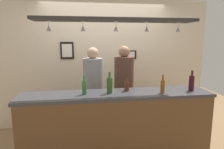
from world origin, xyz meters
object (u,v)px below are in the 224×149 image
Objects in this scene: bottle_beer_brown_stubby at (127,86)px; bottle_champagne_green at (110,85)px; bottle_beer_green_import at (84,87)px; person_right_brown_shirt at (124,84)px; person_middle_grey_shirt at (93,86)px; bottle_beer_amber_tall at (163,86)px; picture_frame_lower_pair at (129,55)px; bottle_wine_dark_red at (191,83)px; picture_frame_caricature at (67,51)px.

bottle_champagne_green is (-0.26, -0.07, 0.05)m from bottle_beer_brown_stubby.
bottle_beer_brown_stubby is at bearing 8.38° from bottle_beer_green_import.
person_right_brown_shirt reaches higher than bottle_champagne_green.
person_right_brown_shirt is (0.54, 0.00, 0.01)m from person_middle_grey_shirt.
bottle_beer_brown_stubby is at bearing 157.94° from bottle_beer_amber_tall.
person_middle_grey_shirt is at bearing -138.78° from picture_frame_lower_pair.
bottle_wine_dark_red reaches higher than bottle_beer_brown_stubby.
bottle_champagne_green is at bearing -74.48° from person_middle_grey_shirt.
person_right_brown_shirt is at bearing 0.00° from person_middle_grey_shirt.
bottle_beer_green_import is at bearing -177.38° from bottle_champagne_green.
person_middle_grey_shirt reaches higher than bottle_beer_brown_stubby.
picture_frame_caricature is at bearing 180.00° from picture_frame_lower_pair.
person_right_brown_shirt is 6.47× the size of bottle_beer_green_import.
bottle_beer_brown_stubby is at bearing -105.01° from picture_frame_lower_pair.
bottle_champagne_green is at bearing 2.62° from bottle_beer_green_import.
person_middle_grey_shirt reaches higher than bottle_wine_dark_red.
person_middle_grey_shirt is 0.73m from bottle_champagne_green.
bottle_champagne_green is 1.59m from picture_frame_caricature.
picture_frame_lower_pair reaches higher than bottle_beer_green_import.
picture_frame_caricature is at bearing 142.29° from bottle_wine_dark_red.
person_right_brown_shirt is at bearing 81.48° from bottle_beer_brown_stubby.
person_middle_grey_shirt is at bearing -56.43° from picture_frame_caricature.
person_middle_grey_shirt reaches higher than bottle_champagne_green.
picture_frame_lower_pair is (-0.12, 1.50, 0.32)m from bottle_beer_amber_tall.
bottle_beer_green_import is at bearing 178.58° from bottle_wine_dark_red.
bottle_beer_amber_tall is at bearing -9.04° from bottle_champagne_green.
picture_frame_lower_pair is (0.97, 1.40, 0.32)m from bottle_beer_green_import.
bottle_beer_green_import is 1.00× the size of bottle_beer_amber_tall.
person_middle_grey_shirt is at bearing 126.66° from bottle_beer_brown_stubby.
bottle_wine_dark_red is (1.40, -0.74, 0.17)m from person_middle_grey_shirt.
person_middle_grey_shirt is 5.53× the size of picture_frame_lower_pair.
picture_frame_caricature is at bearing 132.79° from bottle_beer_amber_tall.
picture_frame_caricature is (-0.92, 1.31, 0.45)m from bottle_beer_brown_stubby.
bottle_beer_green_import is (-0.71, -0.70, 0.14)m from person_right_brown_shirt.
bottle_wine_dark_red is at bearing -2.60° from bottle_champagne_green.
bottle_beer_green_import is 1.44× the size of bottle_beer_brown_stubby.
picture_frame_caricature reaches higher than bottle_wine_dark_red.
bottle_champagne_green is (0.35, 0.02, 0.01)m from bottle_beer_green_import.
bottle_beer_green_import is 1.09m from bottle_beer_amber_tall.
bottle_champagne_green is at bearing -113.91° from picture_frame_lower_pair.
person_right_brown_shirt is 0.78m from bottle_champagne_green.
picture_frame_lower_pair is (0.35, 1.31, 0.35)m from bottle_beer_brown_stubby.
picture_frame_lower_pair is (0.80, 0.70, 0.47)m from person_middle_grey_shirt.
bottle_beer_amber_tall is 0.87× the size of bottle_champagne_green.
bottle_champagne_green is (-0.35, -0.68, 0.15)m from person_right_brown_shirt.
person_middle_grey_shirt is at bearing 152.18° from bottle_wine_dark_red.
bottle_beer_brown_stubby is 0.60× the size of picture_frame_lower_pair.
bottle_wine_dark_red is 2.39m from picture_frame_caricature.
picture_frame_lower_pair is (0.26, 0.70, 0.46)m from person_right_brown_shirt.
bottle_wine_dark_red is 1.00× the size of bottle_champagne_green.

